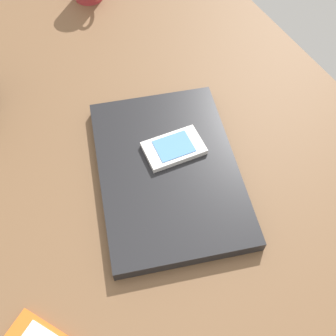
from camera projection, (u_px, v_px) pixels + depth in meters
desk_surface at (158, 149)px, 75.09cm from camera, size 120.00×80.00×3.00cm
laptop_closed at (168, 171)px, 69.22cm from camera, size 38.71×31.55×2.36cm
cell_phone_on_laptop at (174, 148)px, 69.74cm from camera, size 6.94×10.56×1.17cm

